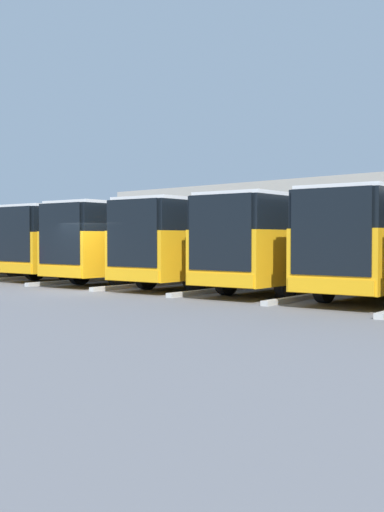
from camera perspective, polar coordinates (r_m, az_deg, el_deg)
The scene contains 13 objects.
ground_plane at distance 23.78m, azimuth -9.52°, elevation -3.09°, with size 600.00×600.00×0.00m, color slate.
curb_divider_1 at distance 21.74m, azimuth 11.79°, elevation -3.34°, with size 0.24×7.83×0.15m, color #B2B2AD.
bus_2 at distance 23.94m, azimuth 9.87°, elevation 1.44°, with size 3.70×10.99×3.38m.
curb_divider_2 at distance 23.86m, azimuth 3.93°, elevation -2.87°, with size 0.24×7.83×0.15m, color #B2B2AD.
bus_3 at distance 26.06m, azimuth 2.68°, elevation 1.47°, with size 3.70×10.99×3.38m.
curb_divider_3 at distance 26.28m, azimuth -2.72°, elevation -2.46°, with size 0.24×7.83×0.15m, color #B2B2AD.
bus_4 at distance 28.45m, azimuth -3.50°, elevation 1.48°, with size 3.70×10.99×3.38m.
curb_divider_4 at distance 28.92m, azimuth -8.36°, elevation -2.11°, with size 0.24×7.83×0.15m, color #B2B2AD.
bus_5 at distance 31.49m, azimuth -7.81°, elevation 1.48°, with size 3.70×10.99×3.38m.
curb_divider_5 at distance 32.12m, azimuth -12.12°, elevation -1.76°, with size 0.24×7.83×0.15m, color #B2B2AD.
bus_6 at distance 34.37m, azimuth -12.08°, elevation 1.47°, with size 3.70×10.99×3.38m.
curb_divider_6 at distance 35.17m, azimuth -15.95°, elevation -1.49°, with size 0.24×7.83×0.15m, color #B2B2AD.
bus_7 at distance 37.35m, azimuth -15.84°, elevation 1.45°, with size 3.70×10.99×3.38m.
Camera 1 is at (-18.98, 14.20, 1.93)m, focal length 45.00 mm.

